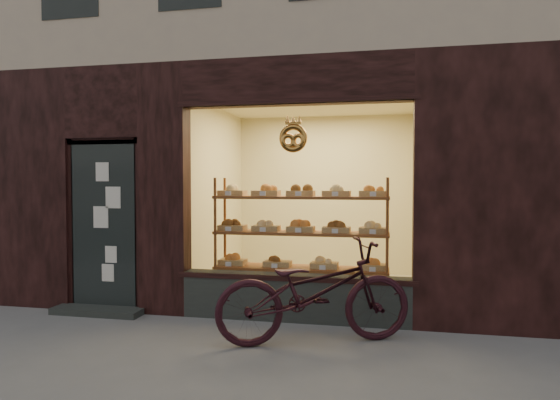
# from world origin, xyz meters

# --- Properties ---
(ground) EXTENTS (90.00, 90.00, 0.00)m
(ground) POSITION_xyz_m (0.00, 0.00, 0.00)
(ground) COLOR slate
(display_shelf) EXTENTS (2.20, 0.45, 1.70)m
(display_shelf) POSITION_xyz_m (0.45, 2.55, 0.89)
(display_shelf) COLOR brown
(display_shelf) RESTS_ON ground
(bicycle) EXTENTS (2.13, 1.40, 1.06)m
(bicycle) POSITION_xyz_m (0.79, 1.35, 0.53)
(bicycle) COLOR black
(bicycle) RESTS_ON ground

